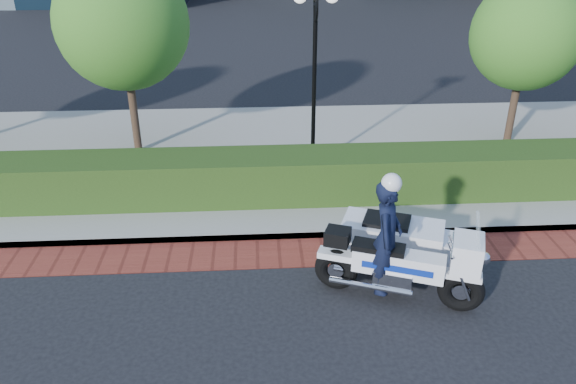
{
  "coord_description": "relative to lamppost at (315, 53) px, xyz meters",
  "views": [
    {
      "loc": [
        -0.39,
        -7.51,
        5.83
      ],
      "look_at": [
        0.2,
        2.11,
        1.0
      ],
      "focal_mm": 35.0,
      "sensor_mm": 36.0,
      "label": 1
    }
  ],
  "objects": [
    {
      "name": "sidewalk",
      "position": [
        -1.0,
        0.8,
        -2.88
      ],
      "size": [
        60.0,
        8.0,
        0.15
      ],
      "primitive_type": "cube",
      "color": "gray",
      "rests_on": "ground"
    },
    {
      "name": "tree_b",
      "position": [
        -4.5,
        1.3,
        0.48
      ],
      "size": [
        3.2,
        3.2,
        4.89
      ],
      "color": "#332319",
      "rests_on": "sidewalk"
    },
    {
      "name": "police_motorcycle",
      "position": [
        0.91,
        -4.78,
        -2.18
      ],
      "size": [
        2.7,
        2.46,
        2.27
      ],
      "rotation": [
        0.0,
        0.0,
        -0.36
      ],
      "color": "black",
      "rests_on": "ground"
    },
    {
      "name": "hedge_main",
      "position": [
        -1.0,
        -1.6,
        -2.31
      ],
      "size": [
        18.0,
        1.2,
        1.0
      ],
      "primitive_type": "cube",
      "color": "#1C3411",
      "rests_on": "sidewalk"
    },
    {
      "name": "brick_strip",
      "position": [
        -1.0,
        -3.7,
        -2.95
      ],
      "size": [
        60.0,
        1.0,
        0.01
      ],
      "primitive_type": "cube",
      "color": "maroon",
      "rests_on": "ground"
    },
    {
      "name": "tree_c",
      "position": [
        5.5,
        1.3,
        0.09
      ],
      "size": [
        2.8,
        2.8,
        4.3
      ],
      "color": "#332319",
      "rests_on": "sidewalk"
    },
    {
      "name": "ground",
      "position": [
        -1.0,
        -5.2,
        -2.96
      ],
      "size": [
        120.0,
        120.0,
        0.0
      ],
      "primitive_type": "plane",
      "color": "black",
      "rests_on": "ground"
    },
    {
      "name": "lamppost",
      "position": [
        0.0,
        0.0,
        0.0
      ],
      "size": [
        1.02,
        0.7,
        4.21
      ],
      "color": "black",
      "rests_on": "sidewalk"
    }
  ]
}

